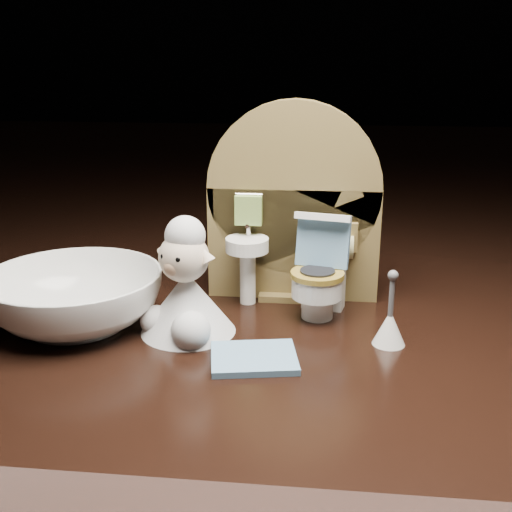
{
  "coord_description": "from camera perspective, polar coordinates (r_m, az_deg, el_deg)",
  "views": [
    {
      "loc": [
        0.02,
        -0.41,
        0.19
      ],
      "look_at": [
        -0.02,
        0.02,
        0.05
      ],
      "focal_mm": 45.0,
      "sensor_mm": 36.0,
      "label": 1
    }
  ],
  "objects": [
    {
      "name": "backdrop_panel",
      "position": [
        0.48,
        3.27,
        3.73
      ],
      "size": [
        0.13,
        0.05,
        0.15
      ],
      "color": "brown",
      "rests_on": "ground"
    },
    {
      "name": "toy_toilet",
      "position": [
        0.46,
        5.74,
        -1.96
      ],
      "size": [
        0.04,
        0.05,
        0.08
      ],
      "rotation": [
        0.0,
        0.0,
        -0.21
      ],
      "color": "white",
      "rests_on": "ground"
    },
    {
      "name": "bath_mat",
      "position": [
        0.4,
        -0.19,
        -9.05
      ],
      "size": [
        0.06,
        0.05,
        0.0
      ],
      "primitive_type": "cube",
      "rotation": [
        0.0,
        0.0,
        0.18
      ],
      "color": "#628EB1",
      "rests_on": "ground"
    },
    {
      "name": "toilet_brush",
      "position": [
        0.43,
        11.79,
        -6.04
      ],
      "size": [
        0.02,
        0.02,
        0.05
      ],
      "color": "white",
      "rests_on": "ground"
    },
    {
      "name": "plush_lamb",
      "position": [
        0.43,
        -6.27,
        -3.28
      ],
      "size": [
        0.06,
        0.07,
        0.08
      ],
      "rotation": [
        0.0,
        0.0,
        -0.43
      ],
      "color": "silver",
      "rests_on": "ground"
    },
    {
      "name": "ceramic_bowl",
      "position": [
        0.46,
        -15.82,
        -3.69
      ],
      "size": [
        0.14,
        0.14,
        0.04
      ],
      "primitive_type": "imported",
      "rotation": [
        0.0,
        0.0,
        -0.18
      ],
      "color": "white",
      "rests_on": "ground"
    }
  ]
}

